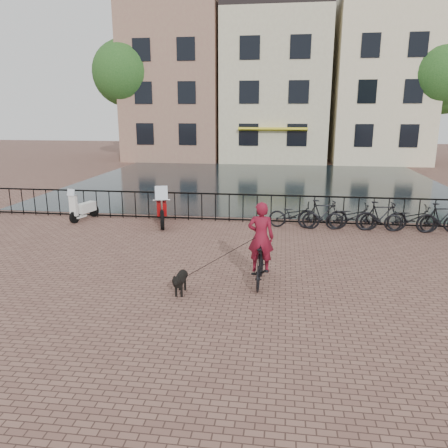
# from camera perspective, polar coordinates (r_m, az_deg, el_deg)

# --- Properties ---
(ground) EXTENTS (100.00, 100.00, 0.00)m
(ground) POSITION_cam_1_polar(r_m,az_deg,el_deg) (8.29, -2.90, -13.29)
(ground) COLOR brown
(ground) RESTS_ON ground
(canal_water) EXTENTS (20.00, 20.00, 0.00)m
(canal_water) POSITION_cam_1_polar(r_m,az_deg,el_deg) (24.84, 4.52, 5.51)
(canal_water) COLOR black
(canal_water) RESTS_ON ground
(railing) EXTENTS (20.00, 0.05, 1.02)m
(railing) POSITION_cam_1_polar(r_m,az_deg,el_deg) (15.63, 2.50, 2.08)
(railing) COLOR black
(railing) RESTS_ON ground
(canal_house_left) EXTENTS (7.50, 9.00, 12.80)m
(canal_house_left) POSITION_cam_1_polar(r_m,az_deg,el_deg) (38.33, -5.92, 18.22)
(canal_house_left) COLOR #916154
(canal_house_left) RESTS_ON ground
(canal_house_mid) EXTENTS (8.00, 9.50, 11.80)m
(canal_house_mid) POSITION_cam_1_polar(r_m,az_deg,el_deg) (37.26, 6.74, 17.54)
(canal_house_mid) COLOR #C2B592
(canal_house_mid) RESTS_ON ground
(canal_house_right) EXTENTS (7.00, 9.00, 13.30)m
(canal_house_right) POSITION_cam_1_polar(r_m,az_deg,el_deg) (37.97, 19.56, 17.92)
(canal_house_right) COLOR beige
(canal_house_right) RESTS_ON ground
(tree_far_left) EXTENTS (5.04, 5.04, 9.27)m
(tree_far_left) POSITION_cam_1_polar(r_m,az_deg,el_deg) (36.49, -12.75, 18.67)
(tree_far_left) COLOR black
(tree_far_left) RESTS_ON ground
(tree_far_right) EXTENTS (4.76, 4.76, 8.76)m
(tree_far_right) POSITION_cam_1_polar(r_m,az_deg,el_deg) (35.89, 26.22, 17.06)
(tree_far_right) COLOR black
(tree_far_right) RESTS_ON ground
(cyclist) EXTENTS (0.72, 1.66, 2.26)m
(cyclist) POSITION_cam_1_polar(r_m,az_deg,el_deg) (9.91, 4.80, -3.21)
(cyclist) COLOR black
(cyclist) RESTS_ON ground
(dog) EXTENTS (0.27, 0.81, 0.54)m
(dog) POSITION_cam_1_polar(r_m,az_deg,el_deg) (9.61, -5.70, -7.51)
(dog) COLOR black
(dog) RESTS_ON ground
(motorcycle) EXTENTS (1.11, 2.20, 1.53)m
(motorcycle) POSITION_cam_1_polar(r_m,az_deg,el_deg) (15.47, -8.19, 2.81)
(motorcycle) COLOR maroon
(motorcycle) RESTS_ON ground
(scooter) EXTENTS (0.73, 1.42, 1.27)m
(scooter) POSITION_cam_1_polar(r_m,az_deg,el_deg) (16.70, -17.86, 2.65)
(scooter) COLOR silver
(scooter) RESTS_ON ground
(parked_bike_0) EXTENTS (1.77, 0.76, 0.90)m
(parked_bike_0) POSITION_cam_1_polar(r_m,az_deg,el_deg) (15.00, 9.14, 1.17)
(parked_bike_0) COLOR black
(parked_bike_0) RESTS_ON ground
(parked_bike_1) EXTENTS (1.69, 0.56, 1.00)m
(parked_bike_1) POSITION_cam_1_polar(r_m,az_deg,el_deg) (15.04, 12.77, 1.22)
(parked_bike_1) COLOR black
(parked_bike_1) RESTS_ON ground
(parked_bike_2) EXTENTS (1.74, 0.69, 0.90)m
(parked_bike_2) POSITION_cam_1_polar(r_m,az_deg,el_deg) (15.17, 16.33, 0.91)
(parked_bike_2) COLOR black
(parked_bike_2) RESTS_ON ground
(parked_bike_3) EXTENTS (1.69, 0.56, 1.00)m
(parked_bike_3) POSITION_cam_1_polar(r_m,az_deg,el_deg) (15.33, 19.86, 0.95)
(parked_bike_3) COLOR black
(parked_bike_3) RESTS_ON ground
(parked_bike_4) EXTENTS (1.73, 0.63, 0.90)m
(parked_bike_4) POSITION_cam_1_polar(r_m,az_deg,el_deg) (15.57, 23.26, 0.65)
(parked_bike_4) COLOR black
(parked_bike_4) RESTS_ON ground
(parked_bike_5) EXTENTS (1.71, 0.70, 1.00)m
(parked_bike_5) POSITION_cam_1_polar(r_m,az_deg,el_deg) (15.84, 26.58, 0.69)
(parked_bike_5) COLOR black
(parked_bike_5) RESTS_ON ground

